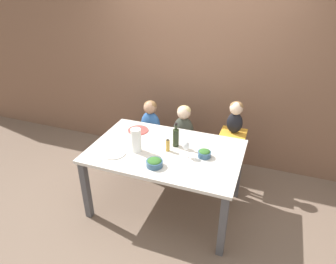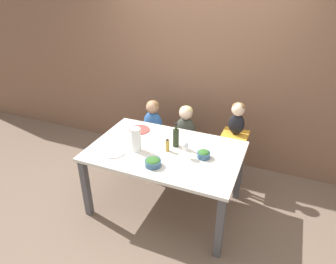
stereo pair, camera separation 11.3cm
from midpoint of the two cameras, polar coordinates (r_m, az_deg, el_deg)
The scene contains 17 objects.
ground_plane at distance 3.70m, azimuth -1.34°, elevation -13.66°, with size 14.00×14.00×0.00m, color #705B4C.
wall_back at distance 4.08m, azimuth 4.98°, elevation 12.23°, with size 10.00×0.06×2.70m.
dining_table at distance 3.28m, azimuth -1.47°, elevation -4.81°, with size 1.62×1.06×0.77m.
chair_far_left at distance 4.20m, azimuth -4.00°, elevation -1.88°, with size 0.37×0.36×0.44m.
chair_far_center at distance 4.05m, azimuth 2.05°, elevation -3.04°, with size 0.37×0.36×0.44m.
chair_right_highchair at distance 3.84m, azimuth 11.27°, elevation -2.44°, with size 0.31×0.31×0.72m.
person_child_left at distance 4.03m, azimuth -4.16°, elevation 2.49°, with size 0.27×0.18×0.53m.
person_child_center at distance 3.88m, azimuth 2.15°, elevation 1.45°, with size 0.27×0.18×0.53m.
person_baby_right at distance 3.65m, azimuth 11.87°, elevation 3.16°, with size 0.19×0.16×0.40m.
wine_bottle at distance 3.25m, azimuth 0.51°, elevation -0.97°, with size 0.07×0.07×0.28m.
paper_towel_roll at distance 3.17m, azimuth -7.10°, elevation -1.59°, with size 0.11×0.11×0.26m.
wine_glass_near at distance 3.06m, azimuth 2.37°, elevation -2.71°, with size 0.07×0.07×0.18m.
salad_bowl_large at distance 2.96m, azimuth -3.69°, elevation -5.84°, with size 0.17×0.17×0.08m.
salad_bowl_small at distance 3.11m, azimuth 5.92°, elevation -4.07°, with size 0.14×0.14×0.08m.
dinner_plate_front_left at distance 3.23m, azimuth -11.23°, elevation -4.00°, with size 0.25×0.25×0.01m.
dinner_plate_back_left at distance 3.64m, azimuth -6.61°, elevation 0.34°, with size 0.25×0.25×0.01m.
condiment_bottle_hot_sauce at distance 3.18m, azimuth -1.07°, elevation -2.49°, with size 0.04×0.04×0.15m.
Camera 1 is at (0.98, -2.57, 2.47)m, focal length 32.00 mm.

